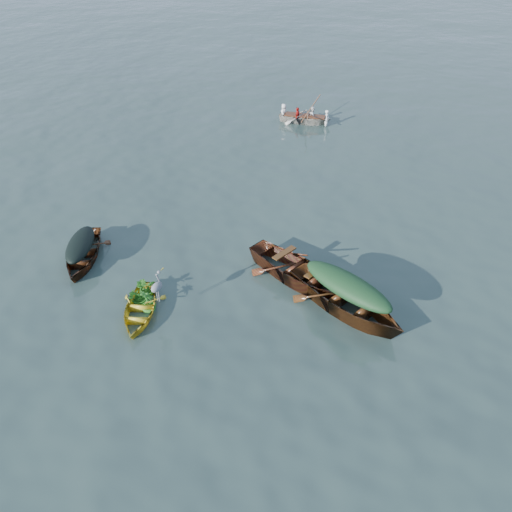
{
  "coord_description": "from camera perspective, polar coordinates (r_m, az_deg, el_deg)",
  "views": [
    {
      "loc": [
        6.2,
        -8.0,
        9.26
      ],
      "look_at": [
        0.45,
        2.42,
        0.5
      ],
      "focal_mm": 35.0,
      "sensor_mm": 36.0,
      "label": 1
    }
  ],
  "objects": [
    {
      "name": "thwart_benches",
      "position": [
        14.29,
        5.01,
        -1.05
      ],
      "size": [
        2.62,
        1.56,
        0.04
      ],
      "primitive_type": null,
      "rotation": [
        0.0,
        0.0,
        1.29
      ],
      "color": "#482A10",
      "rests_on": "open_wooden_boat"
    },
    {
      "name": "rowers",
      "position": [
        25.23,
        5.67,
        16.56
      ],
      "size": [
        2.65,
        1.52,
        0.76
      ],
      "primitive_type": "imported",
      "rotation": [
        0.0,
        0.0,
        1.81
      ],
      "color": "white",
      "rests_on": "rowed_boat"
    },
    {
      "name": "yellow_dinghy",
      "position": [
        13.91,
        -13.1,
        -6.55
      ],
      "size": [
        2.3,
        2.97,
        0.71
      ],
      "primitive_type": "imported",
      "rotation": [
        0.0,
        0.0,
        0.48
      ],
      "color": "yellow",
      "rests_on": "ground"
    },
    {
      "name": "green_tarp_cover",
      "position": [
        13.33,
        10.42,
        -3.41
      ],
      "size": [
        2.89,
        1.67,
        0.52
      ],
      "primitive_type": "ellipsoid",
      "rotation": [
        0.0,
        0.0,
        1.25
      ],
      "color": "#193E1D",
      "rests_on": "green_tarp_boat"
    },
    {
      "name": "ground",
      "position": [
        13.72,
        -6.59,
        -6.4
      ],
      "size": [
        140.0,
        140.0,
        0.0
      ],
      "primitive_type": "plane",
      "color": "#30433E",
      "rests_on": "ground"
    },
    {
      "name": "dark_covered_boat",
      "position": [
        16.34,
        -19.04,
        -0.45
      ],
      "size": [
        2.93,
        3.73,
        0.88
      ],
      "primitive_type": "imported",
      "rotation": [
        0.0,
        0.0,
        0.53
      ],
      "color": "#4F2712",
      "rests_on": "ground"
    },
    {
      "name": "heron",
      "position": [
        13.29,
        -11.22,
        -3.93
      ],
      "size": [
        0.43,
        0.48,
        0.92
      ],
      "primitive_type": null,
      "rotation": [
        0.0,
        0.0,
        0.48
      ],
      "color": "gray",
      "rests_on": "yellow_dinghy"
    },
    {
      "name": "rowed_boat",
      "position": [
        25.51,
        5.57,
        14.9
      ],
      "size": [
        3.72,
        1.87,
        0.81
      ],
      "primitive_type": "imported",
      "rotation": [
        0.0,
        0.0,
        1.81
      ],
      "color": "beige",
      "rests_on": "ground"
    },
    {
      "name": "dinghy_weeds",
      "position": [
        13.89,
        -12.88,
        -3.04
      ],
      "size": [
        1.03,
        1.12,
        0.6
      ],
      "primitive_type": "imported",
      "rotation": [
        0.0,
        0.0,
        0.48
      ],
      "color": "#1E6219",
      "rests_on": "yellow_dinghy"
    },
    {
      "name": "green_tarp_boat",
      "position": [
        13.89,
        10.04,
        -6.16
      ],
      "size": [
        5.25,
        3.04,
        1.21
      ],
      "primitive_type": "imported",
      "rotation": [
        0.0,
        0.0,
        1.25
      ],
      "color": "#492C11",
      "rests_on": "ground"
    },
    {
      "name": "dark_tarp_cover",
      "position": [
        15.99,
        -19.49,
        1.39
      ],
      "size": [
        1.61,
        2.05,
        0.4
      ],
      "primitive_type": "ellipsoid",
      "rotation": [
        0.0,
        0.0,
        0.53
      ],
      "color": "black",
      "rests_on": "dark_covered_boat"
    },
    {
      "name": "oars",
      "position": [
        25.35,
        5.63,
        15.81
      ],
      "size": [
        1.19,
        2.67,
        0.06
      ],
      "primitive_type": null,
      "rotation": [
        0.0,
        0.0,
        1.81
      ],
      "color": "#915937",
      "rests_on": "rowed_boat"
    },
    {
      "name": "open_wooden_boat",
      "position": [
        14.67,
        4.89,
        -2.95
      ],
      "size": [
        5.17,
        2.83,
        1.19
      ],
      "primitive_type": "imported",
      "rotation": [
        0.0,
        0.0,
        1.29
      ],
      "color": "#502E14",
      "rests_on": "ground"
    }
  ]
}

